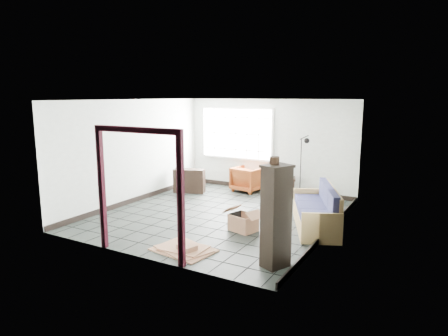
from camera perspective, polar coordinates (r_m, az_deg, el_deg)
The scene contains 15 objects.
ground at distance 9.19m, azimuth -0.56°, elevation -6.73°, with size 5.50×5.50×0.00m, color black.
room_shell at distance 8.87m, azimuth -0.49°, elevation 3.74°, with size 5.02×5.52×2.61m.
window_panel at distance 11.68m, azimuth 1.79°, elevation 4.95°, with size 2.32×0.08×1.52m.
doorway_trim at distance 6.71m, azimuth -12.17°, elevation -1.22°, with size 1.80×0.08×2.20m.
futon_sofa at distance 8.48m, azimuth 13.33°, elevation -6.24°, with size 1.48×2.11×0.88m.
armchair at distance 11.36m, azimuth 3.41°, elevation -1.41°, with size 0.75×0.70×0.77m, color maroon.
side_table at distance 10.91m, azimuth 8.91°, elevation -1.80°, with size 0.61×0.61×0.52m.
table_lamp at distance 10.80m, azimuth 9.02°, elevation 0.01°, with size 0.29×0.29×0.38m.
projector at distance 10.82m, azimuth 8.76°, elevation -1.12°, with size 0.34×0.30×0.10m.
floor_lamp at distance 10.57m, azimuth 11.24°, elevation 0.41°, with size 0.45×0.43×1.70m.
console_shelf at distance 11.25m, azimuth -4.98°, elevation -1.83°, with size 0.92×0.60×0.67m.
tall_shelf at distance 6.34m, azimuth 7.45°, elevation -6.79°, with size 0.50×0.55×1.65m.
pot at distance 6.21m, azimuth 7.23°, elevation 1.08°, with size 0.20×0.20×0.12m.
open_box at distance 8.14m, azimuth 2.76°, elevation -7.78°, with size 0.90×0.61×0.46m.
cardboard_pile at distance 7.19m, azimuth -5.72°, elevation -11.41°, with size 1.14×0.95×0.15m.
Camera 1 is at (4.39, -7.61, 2.70)m, focal length 32.00 mm.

